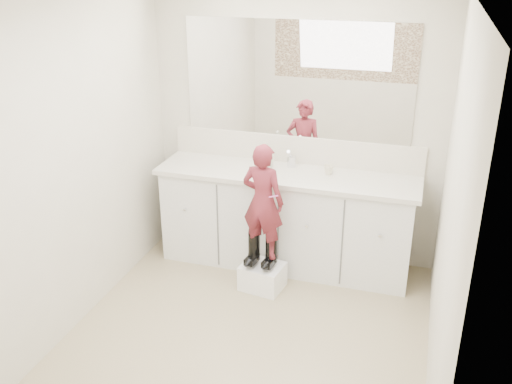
% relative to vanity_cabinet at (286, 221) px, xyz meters
% --- Properties ---
extents(floor, '(3.00, 3.00, 0.00)m').
position_rel_vanity_cabinet_xyz_m(floor, '(0.00, -1.23, -0.42)').
color(floor, '#917D5F').
rests_on(floor, ground).
extents(wall_back, '(2.60, 0.00, 2.60)m').
position_rel_vanity_cabinet_xyz_m(wall_back, '(0.00, 0.27, 0.77)').
color(wall_back, beige).
rests_on(wall_back, floor).
extents(wall_front, '(2.60, 0.00, 2.60)m').
position_rel_vanity_cabinet_xyz_m(wall_front, '(0.00, -2.73, 0.77)').
color(wall_front, beige).
rests_on(wall_front, floor).
extents(wall_left, '(0.00, 3.00, 3.00)m').
position_rel_vanity_cabinet_xyz_m(wall_left, '(-1.30, -1.23, 0.78)').
color(wall_left, beige).
rests_on(wall_left, floor).
extents(wall_right, '(0.00, 3.00, 3.00)m').
position_rel_vanity_cabinet_xyz_m(wall_right, '(1.30, -1.23, 0.78)').
color(wall_right, beige).
rests_on(wall_right, floor).
extents(vanity_cabinet, '(2.20, 0.55, 0.85)m').
position_rel_vanity_cabinet_xyz_m(vanity_cabinet, '(0.00, 0.00, 0.00)').
color(vanity_cabinet, silver).
rests_on(vanity_cabinet, floor).
extents(countertop, '(2.28, 0.58, 0.04)m').
position_rel_vanity_cabinet_xyz_m(countertop, '(0.00, -0.01, 0.45)').
color(countertop, beige).
rests_on(countertop, vanity_cabinet).
extents(backsplash, '(2.28, 0.03, 0.25)m').
position_rel_vanity_cabinet_xyz_m(backsplash, '(0.00, 0.26, 0.59)').
color(backsplash, beige).
rests_on(backsplash, countertop).
extents(mirror, '(2.00, 0.02, 1.00)m').
position_rel_vanity_cabinet_xyz_m(mirror, '(0.00, 0.26, 1.22)').
color(mirror, white).
rests_on(mirror, wall_back).
extents(dot_panel, '(2.00, 0.01, 1.20)m').
position_rel_vanity_cabinet_xyz_m(dot_panel, '(0.00, -2.71, 1.22)').
color(dot_panel, '#472819').
rests_on(dot_panel, wall_front).
extents(faucet, '(0.08, 0.08, 0.10)m').
position_rel_vanity_cabinet_xyz_m(faucet, '(0.00, 0.15, 0.52)').
color(faucet, silver).
rests_on(faucet, countertop).
extents(cup, '(0.11, 0.11, 0.08)m').
position_rel_vanity_cabinet_xyz_m(cup, '(0.35, 0.06, 0.50)').
color(cup, beige).
rests_on(cup, countertop).
extents(soap_bottle, '(0.11, 0.12, 0.22)m').
position_rel_vanity_cabinet_xyz_m(soap_bottle, '(-0.21, 0.07, 0.57)').
color(soap_bottle, beige).
rests_on(soap_bottle, countertop).
extents(step_stool, '(0.38, 0.33, 0.22)m').
position_rel_vanity_cabinet_xyz_m(step_stool, '(-0.08, -0.48, -0.32)').
color(step_stool, white).
rests_on(step_stool, floor).
extents(boot_left, '(0.13, 0.20, 0.28)m').
position_rel_vanity_cabinet_xyz_m(boot_left, '(-0.15, -0.48, -0.06)').
color(boot_left, black).
rests_on(boot_left, step_stool).
extents(boot_right, '(0.13, 0.20, 0.28)m').
position_rel_vanity_cabinet_xyz_m(boot_right, '(-0.00, -0.48, -0.06)').
color(boot_right, black).
rests_on(boot_right, step_stool).
extents(toddler, '(0.39, 0.28, 0.97)m').
position_rel_vanity_cabinet_xyz_m(toddler, '(-0.08, -0.48, 0.38)').
color(toddler, '#AA3442').
rests_on(toddler, step_stool).
extents(toothbrush, '(0.14, 0.03, 0.06)m').
position_rel_vanity_cabinet_xyz_m(toothbrush, '(-0.01, -0.51, 0.44)').
color(toothbrush, '#F55FBC').
rests_on(toothbrush, toddler).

